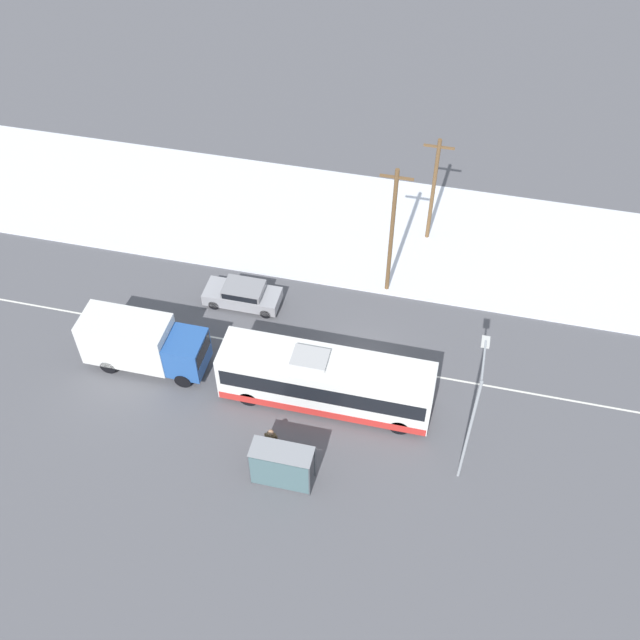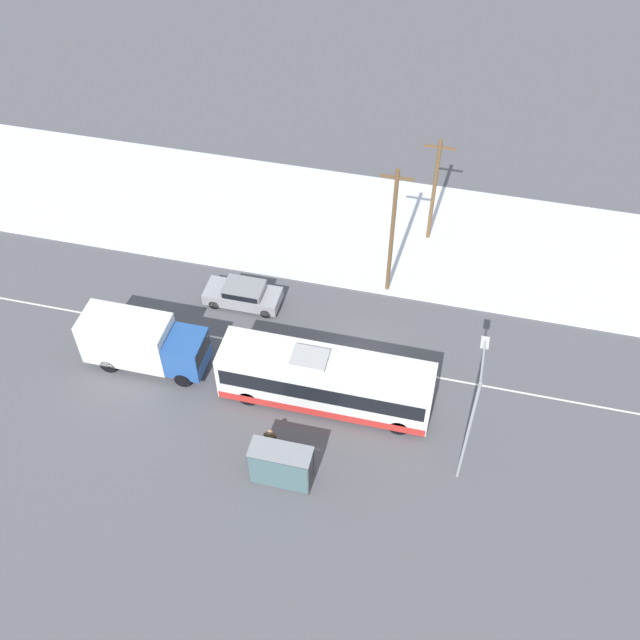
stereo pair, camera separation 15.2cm
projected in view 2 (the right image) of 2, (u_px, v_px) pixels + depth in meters
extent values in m
plane|color=#56565B|center=(362.00, 364.00, 40.85)|extent=(120.00, 120.00, 0.00)
cube|color=silver|center=(395.00, 234.00, 48.17)|extent=(80.00, 11.18, 0.12)
cube|color=silver|center=(362.00, 364.00, 40.85)|extent=(60.00, 0.12, 0.00)
cube|color=white|center=(325.00, 380.00, 37.95)|extent=(10.88, 2.55, 2.79)
cube|color=black|center=(325.00, 376.00, 37.70)|extent=(10.45, 2.57, 1.06)
cube|color=red|center=(325.00, 394.00, 38.78)|extent=(10.77, 2.57, 0.50)
cube|color=#B2B2B2|center=(310.00, 358.00, 36.96)|extent=(1.80, 1.40, 0.24)
cylinder|color=black|center=(399.00, 427.00, 37.41)|extent=(1.00, 0.28, 1.00)
cylinder|color=black|center=(406.00, 392.00, 38.92)|extent=(1.00, 0.28, 1.00)
cylinder|color=black|center=(248.00, 398.00, 38.65)|extent=(1.00, 0.28, 1.00)
cylinder|color=black|center=(261.00, 365.00, 40.16)|extent=(1.00, 0.28, 1.00)
cube|color=silver|center=(128.00, 338.00, 39.70)|extent=(4.70, 2.30, 2.65)
cube|color=#2856A3|center=(187.00, 352.00, 39.40)|extent=(1.90, 2.18, 2.07)
cube|color=black|center=(203.00, 350.00, 38.95)|extent=(0.06, 1.96, 0.91)
cylinder|color=black|center=(183.00, 380.00, 39.51)|extent=(0.90, 0.26, 0.90)
cylinder|color=black|center=(196.00, 351.00, 40.86)|extent=(0.90, 0.26, 0.90)
cylinder|color=black|center=(109.00, 365.00, 40.18)|extent=(0.90, 0.26, 0.90)
cylinder|color=black|center=(124.00, 338.00, 41.53)|extent=(0.90, 0.26, 0.90)
cube|color=#9E9EA3|center=(243.00, 296.00, 43.58)|extent=(4.41, 1.80, 0.72)
cube|color=gray|center=(244.00, 289.00, 43.13)|extent=(2.30, 1.66, 0.47)
cube|color=black|center=(244.00, 289.00, 43.12)|extent=(2.11, 1.69, 0.38)
cylinder|color=black|center=(214.00, 304.00, 43.49)|extent=(0.64, 0.22, 0.64)
cylinder|color=black|center=(223.00, 286.00, 44.54)|extent=(0.64, 0.22, 0.64)
cylinder|color=black|center=(266.00, 313.00, 43.00)|extent=(0.64, 0.22, 0.64)
cylinder|color=black|center=(273.00, 294.00, 44.05)|extent=(0.64, 0.22, 0.64)
cylinder|color=#23232D|center=(269.00, 446.00, 36.72)|extent=(0.13, 0.13, 0.84)
cylinder|color=#23232D|center=(274.00, 447.00, 36.68)|extent=(0.13, 0.13, 0.84)
cube|color=brown|center=(270.00, 438.00, 36.14)|extent=(0.44, 0.24, 0.69)
sphere|color=tan|center=(270.00, 432.00, 35.78)|extent=(0.29, 0.29, 0.29)
cylinder|color=brown|center=(265.00, 437.00, 36.21)|extent=(0.11, 0.11, 0.66)
cylinder|color=brown|center=(276.00, 440.00, 36.12)|extent=(0.11, 0.11, 0.66)
cube|color=gray|center=(280.00, 451.00, 34.23)|extent=(2.94, 1.20, 0.06)
cube|color=slate|center=(278.00, 476.00, 34.70)|extent=(2.82, 0.04, 2.16)
cylinder|color=#474C51|center=(256.00, 450.00, 35.70)|extent=(0.08, 0.08, 2.34)
cylinder|color=#474C51|center=(314.00, 462.00, 35.25)|extent=(0.08, 0.08, 2.34)
cylinder|color=#474C51|center=(249.00, 470.00, 34.96)|extent=(0.08, 0.08, 2.34)
cylinder|color=#474C51|center=(308.00, 482.00, 34.51)|extent=(0.08, 0.08, 2.34)
cylinder|color=#9EA3A8|center=(468.00, 433.00, 33.40)|extent=(0.14, 0.14, 7.28)
cylinder|color=#9EA3A8|center=(483.00, 363.00, 31.66)|extent=(0.10, 2.44, 0.10)
cube|color=silver|center=(485.00, 343.00, 32.52)|extent=(0.36, 0.60, 0.16)
cylinder|color=brown|center=(392.00, 234.00, 41.58)|extent=(0.24, 0.24, 8.69)
cube|color=brown|center=(397.00, 178.00, 38.76)|extent=(1.80, 0.12, 0.12)
cylinder|color=brown|center=(434.00, 192.00, 45.26)|extent=(0.24, 0.24, 7.37)
cube|color=brown|center=(440.00, 147.00, 42.93)|extent=(1.80, 0.12, 0.12)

